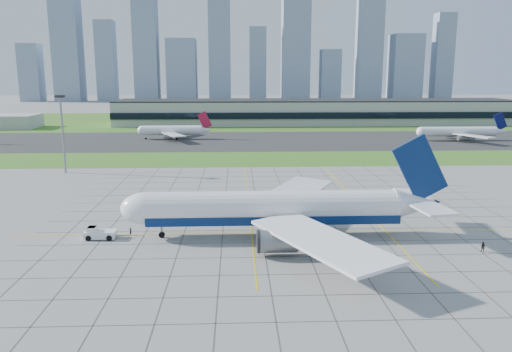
{
  "coord_description": "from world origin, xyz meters",
  "views": [
    {
      "loc": [
        -13.08,
        -100.51,
        32.17
      ],
      "look_at": [
        -8.12,
        22.6,
        7.0
      ],
      "focal_mm": 35.0,
      "sensor_mm": 36.0,
      "label": 1
    }
  ],
  "objects_px": {
    "crew_near": "(131,231)",
    "distant_jet_1": "(173,130)",
    "pushback_tug": "(99,233)",
    "crew_far": "(483,247)",
    "airliner": "(275,209)",
    "light_mast": "(62,124)",
    "distant_jet_2": "(459,131)"
  },
  "relations": [
    {
      "from": "pushback_tug",
      "to": "crew_far",
      "type": "relative_size",
      "value": 4.64
    },
    {
      "from": "light_mast",
      "to": "pushback_tug",
      "type": "distance_m",
      "value": 76.85
    },
    {
      "from": "airliner",
      "to": "crew_near",
      "type": "relative_size",
      "value": 40.77
    },
    {
      "from": "crew_near",
      "to": "crew_far",
      "type": "bearing_deg",
      "value": -73.94
    },
    {
      "from": "crew_far",
      "to": "distant_jet_2",
      "type": "relative_size",
      "value": 0.04
    },
    {
      "from": "pushback_tug",
      "to": "distant_jet_2",
      "type": "xyz_separation_m",
      "value": [
        137.77,
        145.05,
        3.39
      ]
    },
    {
      "from": "light_mast",
      "to": "crew_near",
      "type": "relative_size",
      "value": 15.67
    },
    {
      "from": "pushback_tug",
      "to": "airliner",
      "type": "bearing_deg",
      "value": 0.15
    },
    {
      "from": "light_mast",
      "to": "distant_jet_2",
      "type": "xyz_separation_m",
      "value": [
        167.21,
        75.69,
        -11.69
      ]
    },
    {
      "from": "crew_near",
      "to": "distant_jet_1",
      "type": "height_order",
      "value": "distant_jet_1"
    },
    {
      "from": "airliner",
      "to": "distant_jet_2",
      "type": "bearing_deg",
      "value": 54.48
    },
    {
      "from": "crew_near",
      "to": "crew_far",
      "type": "height_order",
      "value": "crew_far"
    },
    {
      "from": "pushback_tug",
      "to": "crew_far",
      "type": "bearing_deg",
      "value": -8.52
    },
    {
      "from": "light_mast",
      "to": "crew_far",
      "type": "height_order",
      "value": "light_mast"
    },
    {
      "from": "crew_near",
      "to": "airliner",
      "type": "bearing_deg",
      "value": -66.57
    },
    {
      "from": "crew_near",
      "to": "pushback_tug",
      "type": "bearing_deg",
      "value": 134.18
    },
    {
      "from": "distant_jet_1",
      "to": "crew_near",
      "type": "bearing_deg",
      "value": -86.24
    },
    {
      "from": "distant_jet_1",
      "to": "crew_far",
      "type": "bearing_deg",
      "value": -65.18
    },
    {
      "from": "crew_far",
      "to": "distant_jet_2",
      "type": "xyz_separation_m",
      "value": [
        64.95,
        155.67,
        3.53
      ]
    },
    {
      "from": "light_mast",
      "to": "crew_near",
      "type": "xyz_separation_m",
      "value": [
        35.3,
        -67.51,
        -15.36
      ]
    },
    {
      "from": "pushback_tug",
      "to": "crew_near",
      "type": "height_order",
      "value": "pushback_tug"
    },
    {
      "from": "light_mast",
      "to": "airliner",
      "type": "distance_m",
      "value": 95.25
    },
    {
      "from": "pushback_tug",
      "to": "distant_jet_1",
      "type": "height_order",
      "value": "distant_jet_1"
    },
    {
      "from": "crew_near",
      "to": "distant_jet_1",
      "type": "bearing_deg",
      "value": 30.37
    },
    {
      "from": "airliner",
      "to": "distant_jet_1",
      "type": "distance_m",
      "value": 160.8
    },
    {
      "from": "airliner",
      "to": "pushback_tug",
      "type": "xyz_separation_m",
      "value": [
        -35.23,
        -0.23,
        -4.56
      ]
    },
    {
      "from": "airliner",
      "to": "distant_jet_1",
      "type": "bearing_deg",
      "value": 104.0
    },
    {
      "from": "light_mast",
      "to": "distant_jet_2",
      "type": "height_order",
      "value": "light_mast"
    },
    {
      "from": "distant_jet_1",
      "to": "airliner",
      "type": "bearing_deg",
      "value": -75.78
    },
    {
      "from": "pushback_tug",
      "to": "distant_jet_2",
      "type": "distance_m",
      "value": 200.08
    },
    {
      "from": "light_mast",
      "to": "pushback_tug",
      "type": "height_order",
      "value": "light_mast"
    },
    {
      "from": "crew_far",
      "to": "distant_jet_1",
      "type": "height_order",
      "value": "distant_jet_1"
    }
  ]
}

